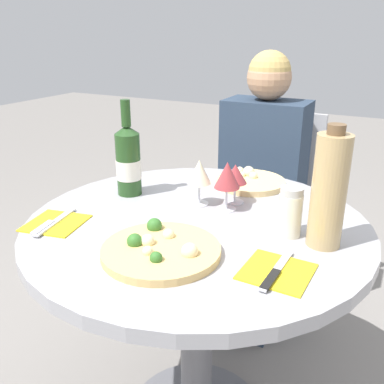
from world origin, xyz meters
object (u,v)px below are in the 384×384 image
object	(u,v)px
chair_behind_diner	(265,212)
wine_bottle	(128,160)
dining_table	(197,268)
seated_diner	(256,206)
pizza_large	(161,249)
tall_carafe	(329,191)

from	to	relation	value
chair_behind_diner	wine_bottle	xyz separation A→B (m)	(-0.24, -0.75, 0.43)
dining_table	seated_diner	distance (m)	0.70
dining_table	pizza_large	size ratio (longest dim) A/B	3.36
pizza_large	wine_bottle	world-z (taller)	wine_bottle
dining_table	wine_bottle	size ratio (longest dim) A/B	3.16
dining_table	pizza_large	distance (m)	0.28
dining_table	chair_behind_diner	bearing A→B (deg)	93.94
seated_diner	pizza_large	distance (m)	0.94
wine_bottle	tall_carafe	distance (m)	0.65
dining_table	seated_diner	xyz separation A→B (m)	(-0.06, 0.69, -0.07)
chair_behind_diner	pizza_large	distance (m)	1.10
chair_behind_diner	pizza_large	xyz separation A→B (m)	(0.07, -1.05, 0.33)
dining_table	wine_bottle	distance (m)	0.41
tall_carafe	pizza_large	bearing A→B (deg)	-145.43
pizza_large	dining_table	bearing A→B (deg)	92.50
wine_bottle	pizza_large	bearing A→B (deg)	-44.72
dining_table	tall_carafe	world-z (taller)	tall_carafe
dining_table	wine_bottle	bearing A→B (deg)	163.60
chair_behind_diner	wine_bottle	bearing A→B (deg)	72.47
wine_bottle	tall_carafe	world-z (taller)	same
dining_table	tall_carafe	xyz separation A→B (m)	(0.35, 0.02, 0.31)
pizza_large	wine_bottle	xyz separation A→B (m)	(-0.30, 0.30, 0.10)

